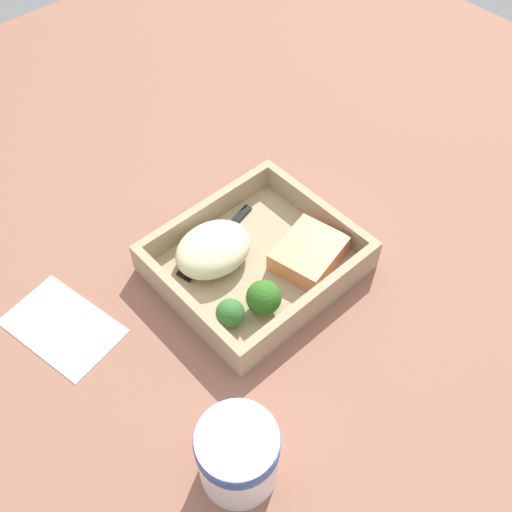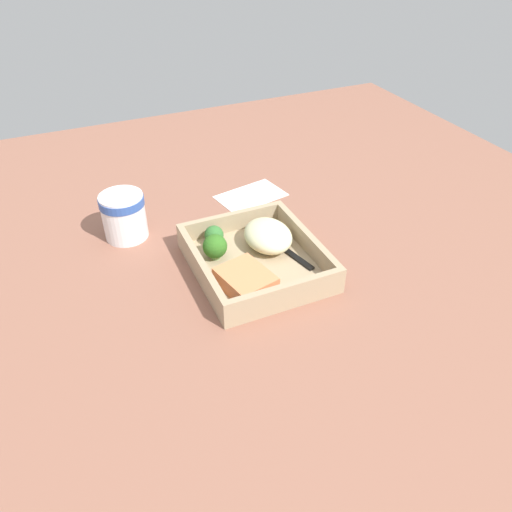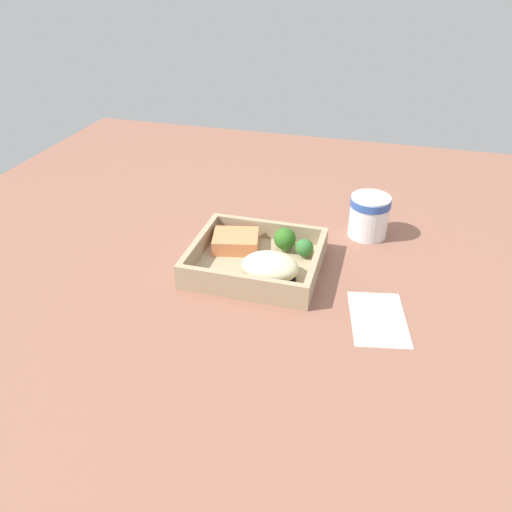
# 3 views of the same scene
# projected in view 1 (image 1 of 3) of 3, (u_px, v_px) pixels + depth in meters

# --- Properties ---
(ground_plane) EXTENTS (1.60, 1.60, 0.02)m
(ground_plane) POSITION_uv_depth(u_px,v_px,m) (256.00, 273.00, 0.82)
(ground_plane) COLOR #895846
(takeout_tray) EXTENTS (0.25, 0.22, 0.01)m
(takeout_tray) POSITION_uv_depth(u_px,v_px,m) (256.00, 266.00, 0.81)
(takeout_tray) COLOR tan
(takeout_tray) RESTS_ON ground_plane
(tray_rim) EXTENTS (0.25, 0.22, 0.04)m
(tray_rim) POSITION_uv_depth(u_px,v_px,m) (256.00, 254.00, 0.79)
(tray_rim) COLOR tan
(tray_rim) RESTS_ON takeout_tray
(salmon_fillet) EXTENTS (0.10, 0.09, 0.03)m
(salmon_fillet) POSITION_uv_depth(u_px,v_px,m) (309.00, 253.00, 0.79)
(salmon_fillet) COLOR #E48251
(salmon_fillet) RESTS_ON takeout_tray
(mashed_potatoes) EXTENTS (0.11, 0.09, 0.05)m
(mashed_potatoes) POSITION_uv_depth(u_px,v_px,m) (213.00, 249.00, 0.79)
(mashed_potatoes) COLOR beige
(mashed_potatoes) RESTS_ON takeout_tray
(broccoli_floret_1) EXTENTS (0.04, 0.04, 0.05)m
(broccoli_floret_1) POSITION_uv_depth(u_px,v_px,m) (264.00, 298.00, 0.73)
(broccoli_floret_1) COLOR #73985B
(broccoli_floret_1) RESTS_ON takeout_tray
(broccoli_floret_2) EXTENTS (0.04, 0.04, 0.04)m
(broccoli_floret_2) POSITION_uv_depth(u_px,v_px,m) (230.00, 313.00, 0.73)
(broccoli_floret_2) COLOR #7DA962
(broccoli_floret_2) RESTS_ON takeout_tray
(fork) EXTENTS (0.16, 0.05, 0.00)m
(fork) POSITION_uv_depth(u_px,v_px,m) (214.00, 245.00, 0.82)
(fork) COLOR black
(fork) RESTS_ON takeout_tray
(paper_cup) EXTENTS (0.09, 0.09, 0.09)m
(paper_cup) POSITION_uv_depth(u_px,v_px,m) (238.00, 454.00, 0.60)
(paper_cup) COLOR white
(paper_cup) RESTS_ON ground_plane
(receipt_slip) EXTENTS (0.12, 0.16, 0.00)m
(receipt_slip) POSITION_uv_depth(u_px,v_px,m) (63.00, 326.00, 0.75)
(receipt_slip) COLOR white
(receipt_slip) RESTS_ON ground_plane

